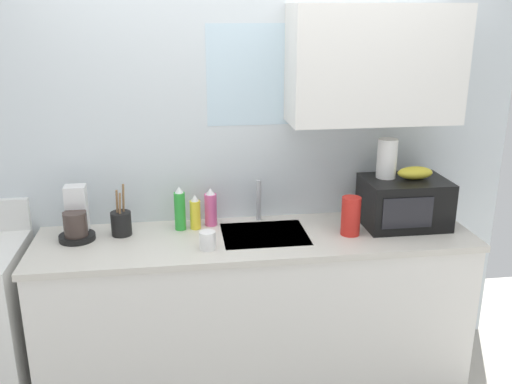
{
  "coord_description": "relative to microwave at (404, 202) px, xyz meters",
  "views": [
    {
      "loc": [
        -0.4,
        -2.79,
        2.06
      ],
      "look_at": [
        0.0,
        0.0,
        1.15
      ],
      "focal_mm": 39.37,
      "sensor_mm": 36.0,
      "label": 1
    }
  ],
  "objects": [
    {
      "name": "mug_white",
      "position": [
        -1.12,
        -0.19,
        -0.09
      ],
      "size": [
        0.08,
        0.08,
        0.09
      ],
      "primitive_type": "cylinder",
      "color": "white",
      "rests_on": "counter_unit"
    },
    {
      "name": "counter_unit",
      "position": [
        -0.85,
        -0.05,
        -0.58
      ],
      "size": [
        2.37,
        0.63,
        0.9
      ],
      "color": "white",
      "rests_on": "ground"
    },
    {
      "name": "kitchen_wall_assembly",
      "position": [
        -0.73,
        0.26,
        0.32
      ],
      "size": [
        3.14,
        0.42,
        2.5
      ],
      "color": "silver",
      "rests_on": "ground"
    },
    {
      "name": "coffee_maker",
      "position": [
        -1.8,
        0.06,
        -0.03
      ],
      "size": [
        0.19,
        0.21,
        0.28
      ],
      "color": "black",
      "rests_on": "counter_unit"
    },
    {
      "name": "dish_soap_bottle_yellow",
      "position": [
        -1.17,
        0.11,
        -0.04
      ],
      "size": [
        0.06,
        0.06,
        0.2
      ],
      "color": "yellow",
      "rests_on": "counter_unit"
    },
    {
      "name": "paper_towel_roll",
      "position": [
        -0.1,
        0.05,
        0.24
      ],
      "size": [
        0.11,
        0.11,
        0.22
      ],
      "primitive_type": "cylinder",
      "color": "white",
      "rests_on": "microwave"
    },
    {
      "name": "cereal_canister",
      "position": [
        -0.34,
        -0.1,
        -0.03
      ],
      "size": [
        0.1,
        0.1,
        0.21
      ],
      "primitive_type": "cylinder",
      "color": "red",
      "rests_on": "counter_unit"
    },
    {
      "name": "dish_soap_bottle_pink",
      "position": [
        -1.08,
        0.15,
        -0.03
      ],
      "size": [
        0.07,
        0.07,
        0.22
      ],
      "color": "#E55999",
      "rests_on": "counter_unit"
    },
    {
      "name": "banana_bunch",
      "position": [
        0.05,
        0.0,
        0.17
      ],
      "size": [
        0.2,
        0.11,
        0.07
      ],
      "primitive_type": "ellipsoid",
      "color": "gold",
      "rests_on": "microwave"
    },
    {
      "name": "dish_soap_bottle_green",
      "position": [
        -1.25,
        0.11,
        -0.02
      ],
      "size": [
        0.06,
        0.06,
        0.25
      ],
      "color": "green",
      "rests_on": "counter_unit"
    },
    {
      "name": "sink_faucet",
      "position": [
        -0.8,
        0.19,
        -0.02
      ],
      "size": [
        0.03,
        0.03,
        0.24
      ],
      "primitive_type": "cylinder",
      "color": "#B2B5BA",
      "rests_on": "counter_unit"
    },
    {
      "name": "microwave",
      "position": [
        0.0,
        0.0,
        0.0
      ],
      "size": [
        0.46,
        0.35,
        0.27
      ],
      "color": "black",
      "rests_on": "counter_unit"
    },
    {
      "name": "utensil_crock",
      "position": [
        -1.57,
        0.07,
        -0.06
      ],
      "size": [
        0.11,
        0.11,
        0.29
      ],
      "color": "black",
      "rests_on": "counter_unit"
    }
  ]
}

